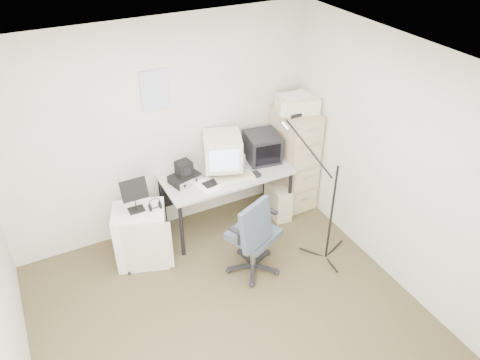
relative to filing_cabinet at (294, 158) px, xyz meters
name	(u,v)px	position (x,y,z in m)	size (l,w,h in m)	color
floor	(234,325)	(-1.58, -1.48, -0.66)	(3.60, 3.60, 0.01)	#403727
ceiling	(232,78)	(-1.58, -1.48, 1.85)	(3.60, 3.60, 0.01)	white
wall_back	(161,132)	(-1.58, 0.32, 0.60)	(3.60, 0.02, 2.50)	beige
wall_right	(400,170)	(0.22, -1.48, 0.60)	(0.02, 3.60, 2.50)	beige
wall_calendar	(155,90)	(-1.60, 0.31, 1.10)	(0.30, 0.02, 0.44)	white
filing_cabinet	(294,158)	(0.00, 0.00, 0.00)	(0.40, 0.60, 1.30)	tan
printer	(297,104)	(0.00, 0.01, 0.74)	(0.47, 0.32, 0.18)	beige
desk	(227,198)	(-0.95, -0.03, -0.29)	(1.50, 0.70, 0.73)	#979795
crt_monitor	(223,154)	(-0.97, 0.02, 0.31)	(0.42, 0.44, 0.46)	beige
crt_tv	(262,147)	(-0.43, 0.05, 0.25)	(0.37, 0.40, 0.34)	black
desk_speaker	(241,159)	(-0.71, 0.06, 0.15)	(0.08, 0.08, 0.14)	beige
keyboard	(234,178)	(-0.93, -0.18, 0.09)	(0.47, 0.17, 0.03)	beige
mouse	(257,174)	(-0.66, -0.23, 0.10)	(0.07, 0.11, 0.03)	black
radio_receiver	(185,178)	(-1.45, 0.02, 0.13)	(0.32, 0.23, 0.09)	black
radio_speaker	(184,168)	(-1.44, 0.03, 0.25)	(0.16, 0.15, 0.16)	black
papers	(207,186)	(-1.26, -0.18, 0.09)	(0.20, 0.28, 0.02)	white
pc_tower	(278,200)	(-0.30, -0.16, -0.44)	(0.20, 0.44, 0.41)	beige
office_chair	(253,233)	(-1.06, -0.89, -0.14)	(0.59, 0.59, 1.02)	#3C434D
side_cart	(141,235)	(-2.07, -0.19, -0.31)	(0.55, 0.44, 0.68)	silver
music_stand	(134,195)	(-2.08, -0.18, 0.23)	(0.27, 0.15, 0.40)	black
headphones	(155,205)	(-1.89, -0.25, 0.07)	(0.14, 0.14, 0.03)	black
mic_stand	(333,200)	(-0.23, -1.10, 0.14)	(0.02, 0.02, 1.58)	black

